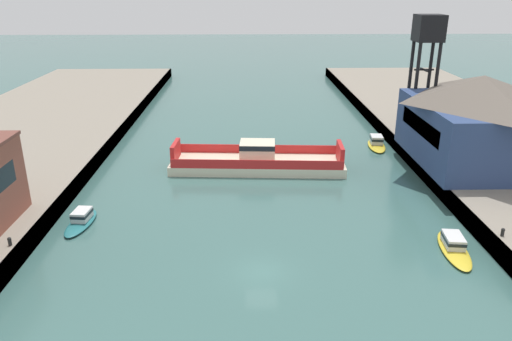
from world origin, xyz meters
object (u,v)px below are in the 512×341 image
object	(u,v)px
moored_boat_mid_left	(376,143)
moored_boat_near_right	(454,246)
moored_boat_near_left	(81,219)
warehouse_shed	(478,119)
crane_tower	(427,42)
chain_ferry	(257,161)

from	to	relation	value
moored_boat_mid_left	moored_boat_near_right	bearing A→B (deg)	-91.53
moored_boat_near_left	moored_boat_near_right	xyz separation A→B (m)	(33.22, -5.78, -0.01)
warehouse_shed	crane_tower	distance (m)	12.70
chain_ferry	crane_tower	distance (m)	26.53
chain_ferry	moored_boat_mid_left	bearing A→B (deg)	26.88
warehouse_shed	moored_boat_near_left	bearing A→B (deg)	-164.31
moored_boat_near_right	moored_boat_mid_left	xyz separation A→B (m)	(0.77, 28.82, 0.08)
chain_ferry	moored_boat_mid_left	world-z (taller)	chain_ferry
chain_ferry	moored_boat_near_right	world-z (taller)	chain_ferry
moored_boat_near_left	crane_tower	distance (m)	46.56
chain_ferry	moored_boat_near_right	distance (m)	25.90
moored_boat_near_right	warehouse_shed	distance (m)	20.81
warehouse_shed	crane_tower	xyz separation A→B (m)	(-3.36, 9.61, 7.58)
chain_ferry	moored_boat_near_left	world-z (taller)	chain_ferry
moored_boat_near_left	moored_boat_mid_left	size ratio (longest dim) A/B	0.90
moored_boat_near_right	warehouse_shed	size ratio (longest dim) A/B	0.41
chain_ferry	moored_boat_near_left	xyz separation A→B (m)	(-17.06, -14.45, -0.57)
moored_boat_near_left	warehouse_shed	bearing A→B (deg)	15.69
moored_boat_near_left	moored_boat_near_right	world-z (taller)	moored_boat_near_left
moored_boat_mid_left	warehouse_shed	bearing A→B (deg)	-53.49
chain_ferry	moored_boat_mid_left	xyz separation A→B (m)	(16.93, 8.58, -0.50)
moored_boat_mid_left	chain_ferry	bearing A→B (deg)	-153.12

